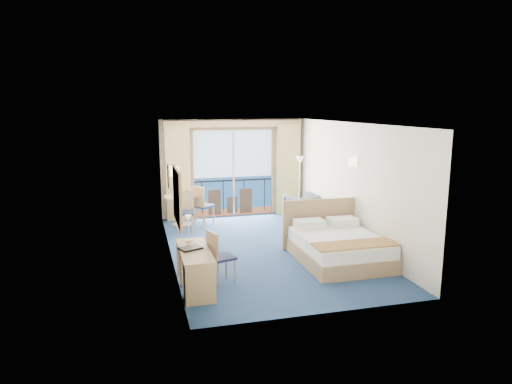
# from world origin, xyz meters

# --- Properties ---
(floor) EXTENTS (6.50, 6.50, 0.00)m
(floor) POSITION_xyz_m (0.00, 0.00, 0.00)
(floor) COLOR navy
(floor) RESTS_ON ground
(room_walls) EXTENTS (4.04, 6.54, 2.72)m
(room_walls) POSITION_xyz_m (0.00, 0.00, 1.78)
(room_walls) COLOR white
(room_walls) RESTS_ON ground
(balcony_door) EXTENTS (2.36, 0.03, 2.52)m
(balcony_door) POSITION_xyz_m (-0.01, 3.22, 1.14)
(balcony_door) COLOR navy
(balcony_door) RESTS_ON room_walls
(curtain_left) EXTENTS (0.65, 0.22, 2.55)m
(curtain_left) POSITION_xyz_m (-1.55, 3.07, 1.28)
(curtain_left) COLOR tan
(curtain_left) RESTS_ON room_walls
(curtain_right) EXTENTS (0.65, 0.22, 2.55)m
(curtain_right) POSITION_xyz_m (1.55, 3.07, 1.28)
(curtain_right) COLOR tan
(curtain_right) RESTS_ON room_walls
(pelmet) EXTENTS (3.80, 0.25, 0.18)m
(pelmet) POSITION_xyz_m (0.00, 3.10, 2.58)
(pelmet) COLOR tan
(pelmet) RESTS_ON room_walls
(mirror) EXTENTS (0.05, 1.25, 0.95)m
(mirror) POSITION_xyz_m (-1.97, -1.50, 1.55)
(mirror) COLOR tan
(mirror) RESTS_ON room_walls
(wall_print) EXTENTS (0.04, 0.42, 0.52)m
(wall_print) POSITION_xyz_m (-1.97, 0.45, 1.60)
(wall_print) COLOR tan
(wall_print) RESTS_ON room_walls
(sconce_left) EXTENTS (0.18, 0.18, 0.18)m
(sconce_left) POSITION_xyz_m (-1.94, -0.60, 1.85)
(sconce_left) COLOR #FFDCB2
(sconce_left) RESTS_ON room_walls
(sconce_right) EXTENTS (0.18, 0.18, 0.18)m
(sconce_right) POSITION_xyz_m (1.94, -0.15, 1.85)
(sconce_right) COLOR #FFDCB2
(sconce_right) RESTS_ON room_walls
(bed) EXTENTS (1.71, 2.03, 1.07)m
(bed) POSITION_xyz_m (1.20, -1.12, 0.30)
(bed) COLOR tan
(bed) RESTS_ON ground
(nightstand) EXTENTS (0.46, 0.44, 0.60)m
(nightstand) POSITION_xyz_m (1.75, 0.35, 0.30)
(nightstand) COLOR tan
(nightstand) RESTS_ON ground
(phone) EXTENTS (0.22, 0.19, 0.08)m
(phone) POSITION_xyz_m (1.74, 0.33, 0.64)
(phone) COLOR silver
(phone) RESTS_ON nightstand
(armchair) EXTENTS (1.05, 1.06, 0.76)m
(armchair) POSITION_xyz_m (1.63, 1.98, 0.38)
(armchair) COLOR #4D535E
(armchair) RESTS_ON ground
(floor_lamp) EXTENTS (0.24, 0.24, 1.73)m
(floor_lamp) POSITION_xyz_m (1.61, 2.24, 1.31)
(floor_lamp) COLOR silver
(floor_lamp) RESTS_ON ground
(desk) EXTENTS (0.50, 1.45, 0.68)m
(desk) POSITION_xyz_m (-1.74, -2.19, 0.38)
(desk) COLOR tan
(desk) RESTS_ON ground
(desk_chair) EXTENTS (0.51, 0.50, 0.93)m
(desk_chair) POSITION_xyz_m (-1.32, -1.65, 0.53)
(desk_chair) COLOR #1E2446
(desk_chair) RESTS_ON ground
(folder) EXTENTS (0.43, 0.39, 0.03)m
(folder) POSITION_xyz_m (-1.80, -1.74, 0.70)
(folder) COLOR black
(folder) RESTS_ON desk
(desk_lamp) EXTENTS (0.12, 0.12, 0.46)m
(desk_lamp) POSITION_xyz_m (-1.78, -1.32, 1.03)
(desk_lamp) COLOR silver
(desk_lamp) RESTS_ON desk
(round_table) EXTENTS (0.87, 0.87, 0.78)m
(round_table) POSITION_xyz_m (-1.54, 2.48, 0.59)
(round_table) COLOR tan
(round_table) RESTS_ON ground
(table_chair_a) EXTENTS (0.63, 0.63, 1.03)m
(table_chair_a) POSITION_xyz_m (-1.04, 2.37, 0.58)
(table_chair_a) COLOR #1E2446
(table_chair_a) RESTS_ON ground
(table_chair_b) EXTENTS (0.48, 0.49, 1.00)m
(table_chair_b) POSITION_xyz_m (-1.50, 1.92, 0.56)
(table_chair_b) COLOR #1E2446
(table_chair_b) RESTS_ON ground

